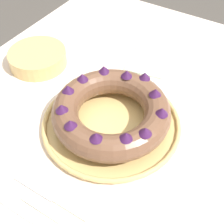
{
  "coord_description": "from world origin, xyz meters",
  "views": [
    {
      "loc": [
        -0.41,
        -0.26,
        1.3
      ],
      "look_at": [
        0.01,
        -0.0,
        0.78
      ],
      "focal_mm": 50.0,
      "sensor_mm": 36.0,
      "label": 1
    }
  ],
  "objects": [
    {
      "name": "serving_dish",
      "position": [
        0.01,
        -0.0,
        0.74
      ],
      "size": [
        0.33,
        0.33,
        0.02
      ],
      "color": "tan",
      "rests_on": "dining_table"
    },
    {
      "name": "cake_knife",
      "position": [
        -0.21,
        -0.01,
        0.74
      ],
      "size": [
        0.02,
        0.18,
        0.01
      ],
      "rotation": [
        0.0,
        0.0,
        -0.08
      ],
      "color": "white",
      "rests_on": "dining_table"
    },
    {
      "name": "fork",
      "position": [
        -0.24,
        0.02,
        0.74
      ],
      "size": [
        0.02,
        0.19,
        0.01
      ],
      "rotation": [
        0.0,
        0.0,
        0.01
      ],
      "color": "white",
      "rests_on": "dining_table"
    },
    {
      "name": "bundt_cake",
      "position": [
        0.01,
        -0.0,
        0.79
      ],
      "size": [
        0.27,
        0.27,
        0.08
      ],
      "color": "brown",
      "rests_on": "serving_dish"
    },
    {
      "name": "napkin",
      "position": [
        0.29,
        0.04,
        0.74
      ],
      "size": [
        0.17,
        0.14,
        0.0
      ],
      "primitive_type": "cube",
      "rotation": [
        0.0,
        0.0,
        0.18
      ],
      "color": "#B2D1B7",
      "rests_on": "dining_table"
    },
    {
      "name": "dining_table",
      "position": [
        0.0,
        0.0,
        0.63
      ],
      "size": [
        1.2,
        0.93,
        0.73
      ],
      "color": "beige",
      "rests_on": "ground_plane"
    },
    {
      "name": "side_bowl",
      "position": [
        0.1,
        0.31,
        0.76
      ],
      "size": [
        0.16,
        0.16,
        0.04
      ],
      "primitive_type": "cylinder",
      "color": "tan",
      "rests_on": "dining_table"
    },
    {
      "name": "serving_knife",
      "position": [
        -0.27,
        -0.0,
        0.74
      ],
      "size": [
        0.02,
        0.21,
        0.01
      ],
      "rotation": [
        0.0,
        0.0,
        -0.04
      ],
      "color": "white",
      "rests_on": "dining_table"
    }
  ]
}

